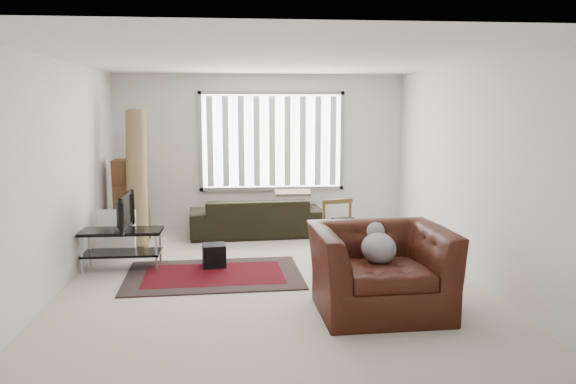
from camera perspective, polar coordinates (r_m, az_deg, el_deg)
name	(u,v)px	position (r m, az deg, el deg)	size (l,w,h in m)	color
room	(271,136)	(7.31, -1.74, 5.68)	(6.00, 6.02, 2.71)	beige
persian_rug	(214,275)	(7.31, -7.53, -8.34)	(2.28, 1.57, 0.02)	black
tv_stand	(122,241)	(7.79, -16.54, -4.76)	(1.05, 0.47, 0.53)	black
tv	(120,212)	(7.71, -16.66, -1.93)	(0.85, 0.11, 0.49)	black
subwoofer	(214,255)	(7.63, -7.52, -6.39)	(0.30, 0.30, 0.30)	black
moving_boxes	(130,204)	(9.26, -15.71, -1.16)	(0.54, 0.50, 1.32)	brown
white_flatpack	(117,233)	(8.47, -16.99, -4.01)	(0.53, 0.08, 0.67)	silver
rolled_rug	(137,178)	(8.92, -15.10, 1.36)	(0.32, 0.32, 2.10)	olive
sofa	(256,211)	(9.39, -3.26, -1.92)	(2.19, 0.95, 0.84)	black
side_chair	(343,230)	(7.64, 5.59, -3.89)	(0.58, 0.58, 0.88)	#928460
armchair	(380,264)	(5.98, 9.34, -7.18)	(1.42, 1.25, 1.02)	#3A150B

